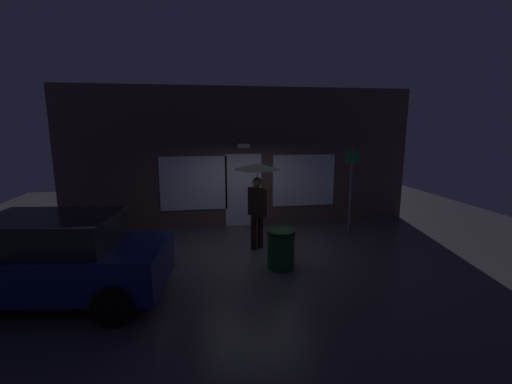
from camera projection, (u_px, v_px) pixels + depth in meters
ground_plane at (255, 249)px, 8.75m from camera, size 18.00×18.00×0.00m
building_facade at (243, 158)px, 10.62m from camera, size 10.56×0.48×4.16m
person_with_umbrella at (257, 184)px, 8.51m from camera, size 1.13×1.13×2.15m
parked_car at (53, 258)px, 6.10m from camera, size 4.04×2.32×1.53m
street_sign_post at (351, 186)px, 9.62m from camera, size 0.40×0.07×2.46m
sidewalk_bollard at (255, 222)px, 10.38m from camera, size 0.20×0.20×0.46m
trash_bin at (281, 249)px, 7.57m from camera, size 0.61×0.61×0.84m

